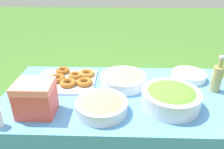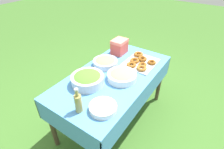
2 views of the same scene
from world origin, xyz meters
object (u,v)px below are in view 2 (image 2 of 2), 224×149
object	(u,v)px
pasta_bowl	(122,76)
plate_stack	(103,108)
salad_bowl	(88,79)
cooler_box	(119,46)
olive_oil_bottle	(78,103)
bread_bowl	(105,62)
donut_platter	(140,62)

from	to	relation	value
pasta_bowl	plate_stack	xyz separation A→B (m)	(0.45, 0.10, -0.02)
pasta_bowl	plate_stack	bearing A→B (deg)	12.04
salad_bowl	cooler_box	size ratio (longest dim) A/B	1.66
pasta_bowl	cooler_box	distance (m)	0.56
olive_oil_bottle	cooler_box	world-z (taller)	olive_oil_bottle
bread_bowl	pasta_bowl	bearing A→B (deg)	67.67
plate_stack	cooler_box	xyz separation A→B (m)	(-0.90, -0.42, 0.07)
pasta_bowl	donut_platter	world-z (taller)	pasta_bowl
donut_platter	plate_stack	world-z (taller)	donut_platter
bread_bowl	cooler_box	bearing A→B (deg)	-175.74
bread_bowl	salad_bowl	bearing A→B (deg)	9.46
donut_platter	bread_bowl	size ratio (longest dim) A/B	1.42
donut_platter	olive_oil_bottle	world-z (taller)	olive_oil_bottle
bread_bowl	plate_stack	bearing A→B (deg)	34.60
pasta_bowl	plate_stack	size ratio (longest dim) A/B	1.29
donut_platter	olive_oil_bottle	xyz separation A→B (m)	(0.94, -0.08, 0.07)
bread_bowl	donut_platter	bearing A→B (deg)	129.20
olive_oil_bottle	bread_bowl	bearing A→B (deg)	-160.88
salad_bowl	plate_stack	xyz separation A→B (m)	(0.19, 0.33, -0.04)
pasta_bowl	cooler_box	size ratio (longest dim) A/B	1.53
pasta_bowl	olive_oil_bottle	distance (m)	0.57
salad_bowl	plate_stack	distance (m)	0.38
donut_platter	cooler_box	bearing A→B (deg)	-103.43
pasta_bowl	olive_oil_bottle	world-z (taller)	olive_oil_bottle
pasta_bowl	bread_bowl	xyz separation A→B (m)	(-0.12, -0.30, -0.00)
olive_oil_bottle	donut_platter	bearing A→B (deg)	175.42
donut_platter	cooler_box	distance (m)	0.35
donut_platter	bread_bowl	world-z (taller)	bread_bowl
plate_stack	cooler_box	bearing A→B (deg)	-155.24
cooler_box	donut_platter	bearing A→B (deg)	76.57
plate_stack	bread_bowl	size ratio (longest dim) A/B	0.82
salad_bowl	pasta_bowl	bearing A→B (deg)	137.20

